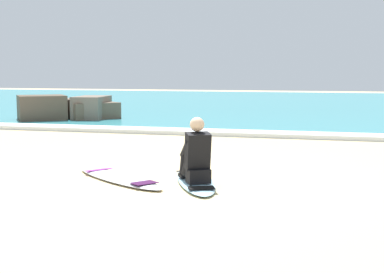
{
  "coord_description": "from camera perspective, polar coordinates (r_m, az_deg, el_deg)",
  "views": [
    {
      "loc": [
        2.97,
        -8.0,
        1.68
      ],
      "look_at": [
        0.39,
        1.21,
        0.55
      ],
      "focal_mm": 52.37,
      "sensor_mm": 36.0,
      "label": 1
    }
  ],
  "objects": [
    {
      "name": "ground_plane",
      "position": [
        8.7,
        -4.65,
        -4.43
      ],
      "size": [
        80.0,
        80.0,
        0.0
      ],
      "primitive_type": "plane",
      "color": "#CCB584"
    },
    {
      "name": "sea",
      "position": [
        28.31,
        9.59,
        3.36
      ],
      "size": [
        80.0,
        28.0,
        0.1
      ],
      "primitive_type": "cube",
      "color": "teal",
      "rests_on": "ground"
    },
    {
      "name": "breaking_foam",
      "position": [
        14.79,
        3.95,
        0.42
      ],
      "size": [
        80.0,
        0.9,
        0.11
      ],
      "primitive_type": "cube",
      "color": "white",
      "rests_on": "ground"
    },
    {
      "name": "surfboard_main",
      "position": [
        8.47,
        0.36,
        -4.47
      ],
      "size": [
        1.3,
        2.21,
        0.08
      ],
      "color": "#9ED1E5",
      "rests_on": "ground"
    },
    {
      "name": "surfer_seated",
      "position": [
        8.17,
        0.43,
        -2.03
      ],
      "size": [
        0.64,
        0.77,
        0.95
      ],
      "color": "black",
      "rests_on": "surfboard_main"
    },
    {
      "name": "surfboard_spare_near",
      "position": [
        8.77,
        -7.48,
        -4.13
      ],
      "size": [
        2.14,
        1.78,
        0.08
      ],
      "color": "silver",
      "rests_on": "ground"
    },
    {
      "name": "rock_outcrop_distant",
      "position": [
        19.04,
        -11.98,
        2.74
      ],
      "size": [
        3.34,
        2.87,
        0.89
      ],
      "color": "#756656",
      "rests_on": "ground"
    }
  ]
}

